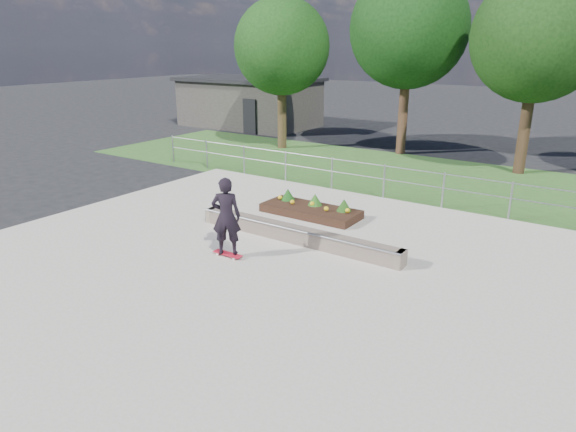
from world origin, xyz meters
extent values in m
plane|color=black|center=(0.00, 0.00, 0.00)|extent=(120.00, 120.00, 0.00)
cube|color=#2C5421|center=(0.00, 11.00, 0.01)|extent=(30.00, 8.00, 0.02)
cube|color=#ABA397|center=(0.00, 0.00, 0.03)|extent=(15.00, 15.00, 0.06)
cylinder|color=gray|center=(-10.00, 7.50, 0.60)|extent=(0.06, 0.06, 1.20)
cylinder|color=gray|center=(-8.00, 7.50, 0.60)|extent=(0.06, 0.06, 1.20)
cylinder|color=gray|center=(-6.00, 7.50, 0.60)|extent=(0.06, 0.06, 1.20)
cylinder|color=#92959A|center=(-4.00, 7.50, 0.60)|extent=(0.06, 0.06, 1.20)
cylinder|color=gray|center=(-2.00, 7.50, 0.60)|extent=(0.06, 0.06, 1.20)
cylinder|color=gray|center=(0.00, 7.50, 0.60)|extent=(0.06, 0.06, 1.20)
cylinder|color=gray|center=(2.00, 7.50, 0.60)|extent=(0.06, 0.06, 1.20)
cylinder|color=gray|center=(4.00, 7.50, 0.60)|extent=(0.06, 0.06, 1.20)
cylinder|color=gray|center=(0.00, 7.50, 1.15)|extent=(20.00, 0.04, 0.04)
cylinder|color=gray|center=(0.00, 7.50, 0.70)|extent=(20.00, 0.04, 0.04)
cube|color=#302E2B|center=(-14.00, 18.00, 1.40)|extent=(8.00, 5.00, 2.80)
cube|color=black|center=(-14.00, 18.00, 2.90)|extent=(8.40, 5.40, 0.20)
cube|color=black|center=(-12.00, 15.45, 1.00)|extent=(0.90, 0.10, 2.00)
cylinder|color=#352615|center=(-8.00, 13.00, 1.46)|extent=(0.44, 0.44, 2.93)
sphere|color=black|center=(-8.00, 13.00, 4.88)|extent=(4.55, 4.55, 4.55)
cylinder|color=#382116|center=(-2.50, 15.00, 1.69)|extent=(0.44, 0.44, 3.38)
sphere|color=black|center=(-2.50, 15.00, 5.62)|extent=(5.25, 5.25, 5.25)
cylinder|color=black|center=(3.00, 14.00, 1.57)|extent=(0.44, 0.44, 3.15)
sphere|color=black|center=(3.00, 14.00, 5.25)|extent=(4.90, 4.90, 4.90)
cube|color=brown|center=(-0.20, 2.43, 0.26)|extent=(6.00, 0.40, 0.40)
cylinder|color=gray|center=(-0.20, 2.23, 0.46)|extent=(6.00, 0.06, 0.06)
cube|color=#6C5F4F|center=(-3.10, 2.43, 0.26)|extent=(0.15, 0.42, 0.40)
cube|color=brown|center=(2.70, 2.43, 0.26)|extent=(0.15, 0.42, 0.40)
cube|color=black|center=(-1.04, 4.53, 0.18)|extent=(3.00, 1.20, 0.25)
sphere|color=yellow|center=(-2.24, 4.63, 0.39)|extent=(0.14, 0.14, 0.14)
sphere|color=gold|center=(-1.64, 4.43, 0.39)|extent=(0.14, 0.14, 0.14)
sphere|color=yellow|center=(-1.04, 4.63, 0.39)|extent=(0.14, 0.14, 0.14)
sphere|color=yellow|center=(-0.44, 4.43, 0.39)|extent=(0.14, 0.14, 0.14)
sphere|color=gold|center=(0.16, 4.63, 0.39)|extent=(0.14, 0.14, 0.14)
cone|color=#124012|center=(-2.04, 4.78, 0.49)|extent=(0.44, 0.44, 0.36)
cone|color=#1E4F16|center=(-1.04, 4.78, 0.49)|extent=(0.44, 0.44, 0.36)
cone|color=#1A3F12|center=(-0.04, 4.78, 0.49)|extent=(0.44, 0.44, 0.36)
cylinder|color=white|center=(-1.27, 0.58, 0.09)|extent=(0.05, 0.03, 0.05)
cylinder|color=white|center=(-1.27, 0.76, 0.09)|extent=(0.05, 0.03, 0.05)
cylinder|color=white|center=(-0.75, 0.58, 0.09)|extent=(0.05, 0.03, 0.05)
cylinder|color=white|center=(-0.75, 0.76, 0.09)|extent=(0.05, 0.03, 0.05)
cylinder|color=#A1A1A6|center=(-1.27, 0.67, 0.11)|extent=(0.02, 0.18, 0.02)
cylinder|color=gray|center=(-0.75, 0.67, 0.11)|extent=(0.02, 0.18, 0.02)
cube|color=#B21628|center=(-1.01, 0.67, 0.13)|extent=(0.80, 0.21, 0.02)
imported|color=black|center=(-1.01, 0.67, 1.09)|extent=(0.83, 0.74, 1.90)
camera|label=1|loc=(6.70, -8.04, 4.97)|focal=32.00mm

